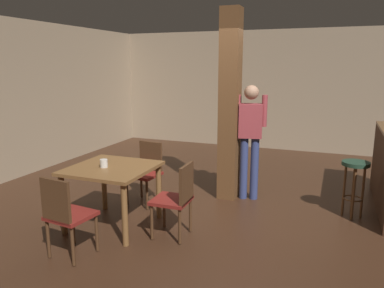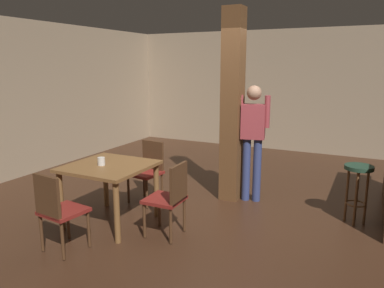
{
  "view_description": "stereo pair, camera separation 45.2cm",
  "coord_description": "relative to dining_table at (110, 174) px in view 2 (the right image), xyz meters",
  "views": [
    {
      "loc": [
        1.34,
        -4.53,
        2.01
      ],
      "look_at": [
        -0.51,
        0.22,
        0.92
      ],
      "focal_mm": 35.0,
      "sensor_mm": 36.0,
      "label": 1
    },
    {
      "loc": [
        1.75,
        -4.35,
        2.01
      ],
      "look_at": [
        -0.51,
        0.22,
        0.92
      ],
      "focal_mm": 35.0,
      "sensor_mm": 36.0,
      "label": 2
    }
  ],
  "objects": [
    {
      "name": "ground_plane",
      "position": [
        1.21,
        0.73,
        -0.65
      ],
      "size": [
        10.8,
        10.8,
        0.0
      ],
      "primitive_type": "plane",
      "color": "#382114"
    },
    {
      "name": "wall_back",
      "position": [
        1.21,
        5.23,
        0.75
      ],
      "size": [
        8.0,
        0.1,
        2.8
      ],
      "primitive_type": "cube",
      "color": "gray",
      "rests_on": "ground_plane"
    },
    {
      "name": "wall_left",
      "position": [
        -2.79,
        0.73,
        0.75
      ],
      "size": [
        0.1,
        9.0,
        2.8
      ],
      "primitive_type": "cube",
      "color": "gray",
      "rests_on": "ground_plane"
    },
    {
      "name": "pillar",
      "position": [
        1.07,
        1.52,
        0.75
      ],
      "size": [
        0.28,
        0.28,
        2.8
      ],
      "primitive_type": "cube",
      "color": "brown",
      "rests_on": "ground_plane"
    },
    {
      "name": "dining_table",
      "position": [
        0.0,
        0.0,
        0.0
      ],
      "size": [
        0.99,
        0.99,
        0.77
      ],
      "color": "brown",
      "rests_on": "ground_plane"
    },
    {
      "name": "chair_south",
      "position": [
        0.01,
        -0.89,
        -0.14
      ],
      "size": [
        0.47,
        0.47,
        0.89
      ],
      "color": "maroon",
      "rests_on": "ground_plane"
    },
    {
      "name": "chair_north",
      "position": [
        0.02,
        0.87,
        -0.14
      ],
      "size": [
        0.47,
        0.47,
        0.89
      ],
      "color": "maroon",
      "rests_on": "ground_plane"
    },
    {
      "name": "chair_east",
      "position": [
        0.89,
        -0.01,
        -0.14
      ],
      "size": [
        0.43,
        0.43,
        0.89
      ],
      "color": "maroon",
      "rests_on": "ground_plane"
    },
    {
      "name": "napkin_cup",
      "position": [
        -0.07,
        -0.06,
        0.17
      ],
      "size": [
        0.09,
        0.09,
        0.1
      ],
      "primitive_type": "cylinder",
      "color": "beige",
      "rests_on": "dining_table"
    },
    {
      "name": "standing_person",
      "position": [
        1.37,
        1.58,
        0.35
      ],
      "size": [
        0.47,
        0.26,
        1.72
      ],
      "color": "maroon",
      "rests_on": "ground_plane"
    },
    {
      "name": "bar_stool_near",
      "position": [
        2.83,
        1.39,
        -0.07
      ],
      "size": [
        0.35,
        0.35,
        0.77
      ],
      "color": "#1E3828",
      "rests_on": "ground_plane"
    }
  ]
}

